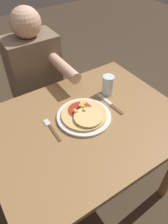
% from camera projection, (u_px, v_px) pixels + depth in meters
% --- Properties ---
extents(ground_plane, '(8.00, 8.00, 0.00)m').
position_uv_depth(ground_plane, '(85.00, 188.00, 1.68)').
color(ground_plane, '#423323').
extents(dining_table, '(1.06, 0.81, 0.74)m').
position_uv_depth(dining_table, '(86.00, 136.00, 1.26)').
color(dining_table, olive).
rests_on(dining_table, ground_plane).
extents(plate, '(0.30, 0.30, 0.01)m').
position_uv_depth(plate, '(84.00, 116.00, 1.20)').
color(plate, silver).
rests_on(plate, dining_table).
extents(pizza, '(0.25, 0.25, 0.04)m').
position_uv_depth(pizza, '(85.00, 115.00, 1.18)').
color(pizza, tan).
rests_on(pizza, plate).
extents(fork, '(0.03, 0.18, 0.00)m').
position_uv_depth(fork, '(51.00, 128.00, 1.14)').
color(fork, brown).
rests_on(fork, dining_table).
extents(knife, '(0.03, 0.22, 0.00)m').
position_uv_depth(knife, '(110.00, 104.00, 1.28)').
color(knife, brown).
rests_on(knife, dining_table).
extents(drinking_glass, '(0.07, 0.07, 0.12)m').
position_uv_depth(drinking_glass, '(108.00, 85.00, 1.32)').
color(drinking_glass, silver).
rests_on(drinking_glass, dining_table).
extents(person_diner, '(0.35, 0.52, 1.17)m').
position_uv_depth(person_diner, '(36.00, 76.00, 1.59)').
color(person_diner, '#2D2D38').
rests_on(person_diner, ground_plane).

